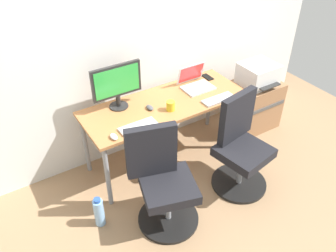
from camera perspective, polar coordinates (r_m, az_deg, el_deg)
name	(u,v)px	position (r m, az deg, el deg)	size (l,w,h in m)	color
ground_plane	(166,158)	(3.84, -0.40, -5.19)	(5.28, 5.28, 0.00)	#9E7A56
back_wall	(143,31)	(3.45, -4.07, 15.08)	(4.40, 0.04, 2.60)	white
desk	(165,108)	(3.45, -0.44, 2.86)	(1.63, 0.63, 0.71)	#B77542
office_chair_left	(163,182)	(2.98, -0.86, -9.11)	(0.55, 0.55, 0.94)	black
office_chair_right	(240,147)	(3.38, 11.59, -3.42)	(0.54, 0.54, 0.94)	black
side_cabinet	(253,105)	(4.28, 13.55, 3.34)	(0.56, 0.44, 0.57)	#996B47
printer	(258,74)	(4.07, 14.36, 8.12)	(0.38, 0.40, 0.24)	silver
water_bottle_on_floor	(99,212)	(3.19, -11.08, -13.48)	(0.09, 0.09, 0.31)	#8CBFF2
desktop_monitor	(117,84)	(3.25, -8.28, 6.80)	(0.48, 0.18, 0.43)	#262626
open_laptop	(195,82)	(3.66, 4.42, 7.13)	(0.31, 0.28, 0.22)	silver
keyboard_by_monitor	(138,126)	(3.09, -4.87, -0.05)	(0.34, 0.12, 0.02)	silver
keyboard_by_laptop	(218,99)	(3.48, 8.15, 4.30)	(0.34, 0.12, 0.02)	#B7B7B7
mouse_by_monitor	(150,108)	(3.31, -2.97, 2.99)	(0.06, 0.10, 0.03)	#515156
mouse_by_laptop	(114,137)	(2.98, -8.75, -1.72)	(0.06, 0.10, 0.03)	silver
coffee_mug	(171,106)	(3.28, 0.43, 3.29)	(0.08, 0.08, 0.09)	yellow
pen_cup	(195,73)	(3.82, 4.33, 8.47)	(0.07, 0.07, 0.10)	slate
phone_near_monitor	(208,77)	(3.86, 6.41, 7.86)	(0.07, 0.14, 0.01)	black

